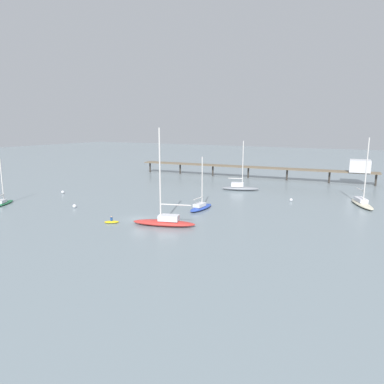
# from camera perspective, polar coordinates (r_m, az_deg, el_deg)

# --- Properties ---
(ground_plane) EXTENTS (400.00, 400.00, 0.00)m
(ground_plane) POSITION_cam_1_polar(r_m,az_deg,el_deg) (58.67, -8.77, -4.41)
(ground_plane) COLOR gray
(pier) EXTENTS (68.87, 10.16, 6.49)m
(pier) POSITION_cam_1_polar(r_m,az_deg,el_deg) (100.94, 17.10, 3.98)
(pier) COLOR brown
(pier) RESTS_ON ground_plane
(sailboat_gray) EXTENTS (9.18, 5.38, 11.71)m
(sailboat_gray) POSITION_cam_1_polar(r_m,az_deg,el_deg) (84.19, 7.81, 0.82)
(sailboat_gray) COLOR gray
(sailboat_gray) RESTS_ON ground_plane
(sailboat_cream) EXTENTS (5.76, 9.44, 13.08)m
(sailboat_cream) POSITION_cam_1_polar(r_m,az_deg,el_deg) (74.90, 26.02, -1.47)
(sailboat_cream) COLOR beige
(sailboat_cream) RESTS_ON ground_plane
(sailboat_blue) EXTENTS (2.31, 7.08, 9.71)m
(sailboat_blue) POSITION_cam_1_polar(r_m,az_deg,el_deg) (64.31, 1.45, -2.35)
(sailboat_blue) COLOR #2D4CB7
(sailboat_blue) RESTS_ON ground_plane
(sailboat_green) EXTENTS (4.36, 6.43, 9.02)m
(sailboat_green) POSITION_cam_1_polar(r_m,az_deg,el_deg) (77.58, -28.52, -1.42)
(sailboat_green) COLOR #287F4C
(sailboat_green) RESTS_ON ground_plane
(sailboat_red) EXTENTS (10.20, 5.30, 14.97)m
(sailboat_red) POSITION_cam_1_polar(r_m,az_deg,el_deg) (54.27, -4.49, -4.66)
(sailboat_red) COLOR red
(sailboat_red) RESTS_ON ground_plane
(dinghy_yellow) EXTENTS (2.49, 2.09, 1.14)m
(dinghy_yellow) POSITION_cam_1_polar(r_m,az_deg,el_deg) (57.19, -13.02, -4.74)
(dinghy_yellow) COLOR yellow
(dinghy_yellow) RESTS_ON ground_plane
(mooring_buoy_far) EXTENTS (0.62, 0.62, 0.62)m
(mooring_buoy_far) POSITION_cam_1_polar(r_m,az_deg,el_deg) (74.03, 15.89, -1.25)
(mooring_buoy_far) COLOR silver
(mooring_buoy_far) RESTS_ON ground_plane
(mooring_buoy_outer) EXTENTS (0.69, 0.69, 0.69)m
(mooring_buoy_outer) POSITION_cam_1_polar(r_m,az_deg,el_deg) (69.31, -18.66, -2.19)
(mooring_buoy_outer) COLOR silver
(mooring_buoy_outer) RESTS_ON ground_plane
(mooring_buoy_mid) EXTENTS (0.69, 0.69, 0.69)m
(mooring_buoy_mid) POSITION_cam_1_polar(r_m,az_deg,el_deg) (84.55, -20.37, -0.01)
(mooring_buoy_mid) COLOR silver
(mooring_buoy_mid) RESTS_ON ground_plane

